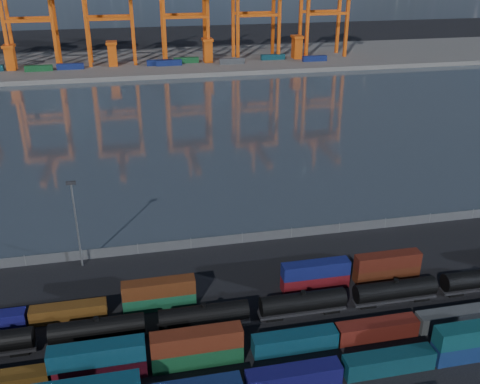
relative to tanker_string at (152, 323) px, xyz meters
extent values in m
plane|color=black|center=(18.74, -4.23, -2.15)|extent=(700.00, 700.00, 0.00)
plane|color=#303C46|center=(18.74, 100.77, -2.15)|extent=(700.00, 700.00, 0.00)
cube|color=#514F4C|center=(18.74, 205.77, -1.15)|extent=(700.00, 70.00, 2.00)
cube|color=#100F4E|center=(17.48, -14.07, -0.78)|extent=(12.64, 2.57, 2.74)
cube|color=#0C343E|center=(30.84, -14.07, -0.78)|extent=(12.64, 2.57, 2.74)
cube|color=navy|center=(43.92, -14.07, -0.78)|extent=(12.64, 2.57, 2.74)
cube|color=#0D4046|center=(43.92, -14.07, 1.95)|extent=(12.64, 2.57, 2.74)
cube|color=brown|center=(-19.50, -7.43, -0.80)|extent=(12.52, 2.55, 2.71)
cube|color=#5B0D19|center=(-7.39, -7.43, -0.80)|extent=(12.52, 2.55, 2.71)
cube|color=#0E374A|center=(-7.39, -7.43, 1.91)|extent=(12.52, 2.55, 2.71)
cube|color=#134726|center=(5.73, -7.43, -0.80)|extent=(12.52, 2.55, 2.71)
cube|color=#5B2212|center=(5.73, -7.43, 1.91)|extent=(12.52, 2.55, 2.71)
cube|color=#0E3748|center=(19.81, -7.43, -0.80)|extent=(12.52, 2.55, 2.71)
cube|color=#601A13|center=(32.11, -7.43, -0.80)|extent=(12.52, 2.55, 2.71)
cube|color=#434748|center=(45.12, -7.43, -0.80)|extent=(12.52, 2.55, 2.71)
cube|color=#5B3612|center=(-12.36, 6.43, -0.91)|extent=(11.49, 2.34, 2.49)
cube|color=#154F31|center=(1.57, 6.43, -0.91)|extent=(11.49, 2.34, 2.49)
cube|color=#572811|center=(1.57, 6.43, 1.58)|extent=(11.49, 2.34, 2.49)
cube|color=#5F0E14|center=(27.53, 6.43, -0.91)|extent=(11.49, 2.34, 2.49)
cube|color=navy|center=(27.53, 6.43, 1.58)|extent=(11.49, 2.34, 2.49)
cube|color=#4B1F0F|center=(40.50, 6.43, -0.91)|extent=(11.49, 2.34, 2.49)
cube|color=#511A10|center=(40.50, 6.43, 1.58)|extent=(11.49, 2.34, 2.49)
cube|color=black|center=(-18.59, 0.00, -1.84)|extent=(2.59, 1.86, 0.62)
cylinder|color=black|center=(-7.75, 0.00, 0.23)|extent=(13.46, 3.00, 3.00)
cylinder|color=black|center=(-7.75, 0.00, 1.88)|extent=(0.83, 0.83, 0.52)
cube|color=black|center=(-7.75, 0.00, -1.43)|extent=(13.97, 2.07, 0.41)
cube|color=black|center=(-12.41, 0.00, -1.84)|extent=(2.59, 1.86, 0.62)
cube|color=black|center=(-3.09, 0.00, -1.84)|extent=(2.59, 1.86, 0.62)
cylinder|color=black|center=(7.75, 0.00, 0.23)|extent=(13.46, 3.00, 3.00)
cylinder|color=black|center=(7.75, 0.00, 1.88)|extent=(0.83, 0.83, 0.52)
cube|color=black|center=(7.75, 0.00, -1.43)|extent=(13.97, 2.07, 0.41)
cube|color=black|center=(3.09, 0.00, -1.84)|extent=(2.59, 1.86, 0.62)
cube|color=black|center=(12.41, 0.00, -1.84)|extent=(2.59, 1.86, 0.62)
cylinder|color=black|center=(23.25, 0.00, 0.23)|extent=(13.46, 3.00, 3.00)
cylinder|color=black|center=(23.25, 0.00, 1.88)|extent=(0.83, 0.83, 0.52)
cube|color=black|center=(23.25, 0.00, -1.43)|extent=(13.97, 2.07, 0.41)
cube|color=black|center=(18.59, 0.00, -1.84)|extent=(2.59, 1.86, 0.62)
cube|color=black|center=(27.91, 0.00, -1.84)|extent=(2.59, 1.86, 0.62)
cylinder|color=black|center=(38.75, 0.00, 0.23)|extent=(13.46, 3.00, 3.00)
cylinder|color=black|center=(38.75, 0.00, 1.88)|extent=(0.83, 0.83, 0.52)
cube|color=black|center=(38.75, 0.00, -1.43)|extent=(13.97, 2.07, 0.41)
cube|color=black|center=(34.09, 0.00, -1.84)|extent=(2.59, 1.86, 0.62)
cube|color=black|center=(43.41, 0.00, -1.84)|extent=(2.59, 1.86, 0.62)
cube|color=black|center=(54.25, 0.00, -1.43)|extent=(13.97, 2.07, 0.41)
cube|color=black|center=(49.59, 0.00, -1.84)|extent=(2.59, 1.86, 0.62)
cube|color=#595B5E|center=(18.74, 23.77, -1.15)|extent=(160.00, 0.06, 2.00)
cylinder|color=slate|center=(-21.26, 23.77, -1.05)|extent=(0.12, 0.12, 2.20)
cylinder|color=slate|center=(-11.26, 23.77, -1.05)|extent=(0.12, 0.12, 2.20)
cylinder|color=slate|center=(-1.26, 23.77, -1.05)|extent=(0.12, 0.12, 2.20)
cylinder|color=slate|center=(8.74, 23.77, -1.05)|extent=(0.12, 0.12, 2.20)
cylinder|color=slate|center=(18.74, 23.77, -1.05)|extent=(0.12, 0.12, 2.20)
cylinder|color=slate|center=(28.74, 23.77, -1.05)|extent=(0.12, 0.12, 2.20)
cylinder|color=slate|center=(38.74, 23.77, -1.05)|extent=(0.12, 0.12, 2.20)
cylinder|color=slate|center=(48.74, 23.77, -1.05)|extent=(0.12, 0.12, 2.20)
cylinder|color=slate|center=(58.74, 23.77, -1.05)|extent=(0.12, 0.12, 2.20)
cylinder|color=slate|center=(68.74, 23.77, -1.05)|extent=(0.12, 0.12, 2.20)
cylinder|color=slate|center=(-11.26, 21.77, 5.85)|extent=(0.36, 0.36, 16.00)
cube|color=black|center=(-11.26, 21.77, 14.15)|extent=(1.60, 0.40, 0.60)
cube|color=#E35410|center=(-51.55, 195.16, 18.89)|extent=(1.50, 1.50, 42.09)
cube|color=#E35410|center=(-51.55, 206.38, 18.89)|extent=(1.50, 1.50, 42.09)
cube|color=#E35410|center=(-30.97, 195.16, 18.89)|extent=(1.50, 1.50, 42.09)
cube|color=#E35410|center=(-30.97, 206.38, 18.89)|extent=(1.50, 1.50, 42.09)
cube|color=#E35410|center=(-41.26, 195.16, 21.00)|extent=(20.58, 1.31, 1.31)
cube|color=#E35410|center=(-41.26, 206.38, 21.00)|extent=(20.58, 1.31, 1.31)
cube|color=#E35410|center=(-16.55, 195.16, 18.89)|extent=(1.50, 1.50, 42.09)
cube|color=#E35410|center=(-16.55, 206.38, 18.89)|extent=(1.50, 1.50, 42.09)
cube|color=#E35410|center=(4.03, 195.16, 18.89)|extent=(1.50, 1.50, 42.09)
cube|color=#E35410|center=(4.03, 206.38, 18.89)|extent=(1.50, 1.50, 42.09)
cube|color=#E35410|center=(-6.26, 195.16, 21.00)|extent=(20.58, 1.31, 1.31)
cube|color=#E35410|center=(-6.26, 206.38, 21.00)|extent=(20.58, 1.31, 1.31)
cube|color=#E35410|center=(18.45, 195.16, 18.89)|extent=(1.50, 1.50, 42.09)
cube|color=#E35410|center=(18.45, 206.38, 18.89)|extent=(1.50, 1.50, 42.09)
cube|color=#E35410|center=(39.03, 195.16, 18.89)|extent=(1.50, 1.50, 42.09)
cube|color=#E35410|center=(39.03, 206.38, 18.89)|extent=(1.50, 1.50, 42.09)
cube|color=#E35410|center=(28.74, 195.16, 21.00)|extent=(20.58, 1.31, 1.31)
cube|color=#E35410|center=(28.74, 206.38, 21.00)|extent=(20.58, 1.31, 1.31)
cube|color=#E35410|center=(53.45, 195.16, 18.89)|extent=(1.50, 1.50, 42.09)
cube|color=#E35410|center=(53.45, 206.38, 18.89)|extent=(1.50, 1.50, 42.09)
cube|color=#E35410|center=(74.03, 195.16, 18.89)|extent=(1.50, 1.50, 42.09)
cube|color=#E35410|center=(74.03, 206.38, 18.89)|extent=(1.50, 1.50, 42.09)
cube|color=#E35410|center=(63.74, 195.16, 21.00)|extent=(20.58, 1.31, 1.31)
cube|color=#E35410|center=(63.74, 206.38, 21.00)|extent=(20.58, 1.31, 1.31)
cube|color=#E35410|center=(88.45, 195.16, 18.89)|extent=(1.50, 1.50, 42.09)
cube|color=#E35410|center=(88.45, 206.38, 18.89)|extent=(1.50, 1.50, 42.09)
cube|color=#E35410|center=(109.03, 195.16, 18.89)|extent=(1.50, 1.50, 42.09)
cube|color=#E35410|center=(109.03, 206.38, 18.89)|extent=(1.50, 1.50, 42.09)
cube|color=#E35410|center=(98.74, 195.16, 21.00)|extent=(20.58, 1.31, 1.31)
cube|color=#E35410|center=(98.74, 206.38, 21.00)|extent=(20.58, 1.31, 1.31)
cube|color=navy|center=(19.40, 190.44, 1.15)|extent=(12.00, 2.44, 2.60)
cube|color=navy|center=(90.08, 186.69, 1.15)|extent=(12.00, 2.44, 2.60)
cube|color=navy|center=(15.10, 191.85, 1.15)|extent=(12.00, 2.44, 2.60)
cube|color=#3F4244|center=(49.12, 188.47, 1.15)|extent=(12.00, 2.44, 2.60)
cube|color=#144C23|center=(-39.01, 189.96, 1.15)|extent=(12.00, 2.44, 2.60)
cube|color=navy|center=(-25.42, 191.29, 1.15)|extent=(12.00, 2.44, 2.60)
cube|color=#144C23|center=(28.08, 195.25, 1.15)|extent=(12.00, 2.44, 2.60)
cube|color=#0C3842|center=(71.15, 194.59, 1.15)|extent=(12.00, 2.44, 2.60)
cube|color=#E35410|center=(-51.26, 195.77, 4.85)|extent=(4.00, 6.00, 10.00)
cube|color=#E35410|center=(-51.26, 195.77, 10.35)|extent=(5.00, 7.00, 1.20)
cube|color=#E35410|center=(-6.26, 195.77, 4.85)|extent=(4.00, 6.00, 10.00)
cube|color=#E35410|center=(-6.26, 195.77, 10.35)|extent=(5.00, 7.00, 1.20)
cube|color=#E35410|center=(38.74, 195.77, 4.85)|extent=(4.00, 6.00, 10.00)
cube|color=#E35410|center=(38.74, 195.77, 10.35)|extent=(5.00, 7.00, 1.20)
cube|color=#E35410|center=(83.74, 195.77, 4.85)|extent=(4.00, 6.00, 10.00)
cube|color=#E35410|center=(83.74, 195.77, 10.35)|extent=(5.00, 7.00, 1.20)
camera|label=1|loc=(-0.42, -64.75, 50.07)|focal=40.00mm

